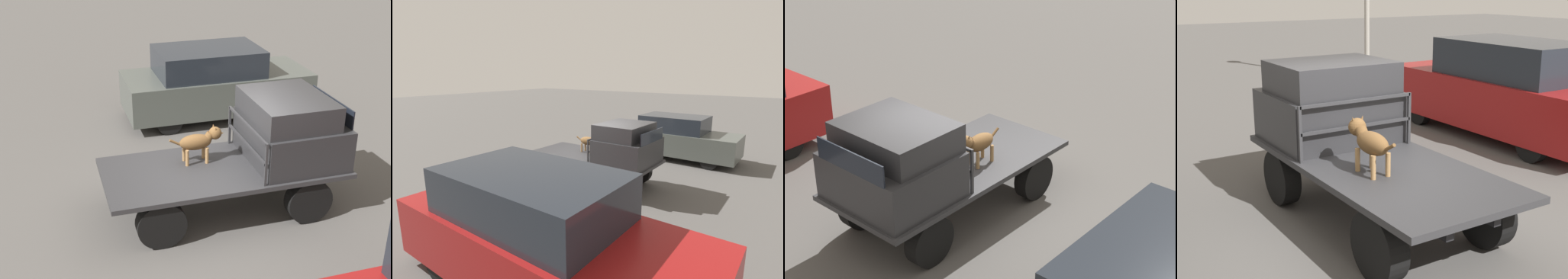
{
  "view_description": "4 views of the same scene",
  "coord_description": "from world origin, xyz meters",
  "views": [
    {
      "loc": [
        -2.78,
        -7.71,
        5.09
      ],
      "look_at": [
        -0.4,
        0.28,
        1.27
      ],
      "focal_mm": 50.0,
      "sensor_mm": 36.0,
      "label": 1
    },
    {
      "loc": [
        5.29,
        -7.57,
        3.44
      ],
      "look_at": [
        -0.4,
        0.28,
        1.27
      ],
      "focal_mm": 28.0,
      "sensor_mm": 36.0,
      "label": 2
    },
    {
      "loc": [
        6.7,
        6.47,
        5.83
      ],
      "look_at": [
        -0.4,
        0.28,
        1.27
      ],
      "focal_mm": 60.0,
      "sensor_mm": 36.0,
      "label": 3
    },
    {
      "loc": [
        -5.55,
        3.55,
        3.0
      ],
      "look_at": [
        -0.4,
        0.28,
        1.27
      ],
      "focal_mm": 50.0,
      "sensor_mm": 36.0,
      "label": 4
    }
  ],
  "objects": [
    {
      "name": "truck_headboard",
      "position": [
        0.42,
        0.0,
        1.33
      ],
      "size": [
        0.04,
        1.7,
        0.73
      ],
      "color": "#2D2D30",
      "rests_on": "flatbed_truck"
    },
    {
      "name": "truck_cab",
      "position": [
        1.2,
        0.0,
        1.39
      ],
      "size": [
        1.5,
        1.7,
        1.15
      ],
      "color": "#28282B",
      "rests_on": "flatbed_truck"
    },
    {
      "name": "dog",
      "position": [
        -0.31,
        0.28,
        1.23
      ],
      "size": [
        0.96,
        0.27,
        0.64
      ],
      "rotation": [
        0.0,
        0.0,
        -0.23
      ],
      "color": "#9E7547",
      "rests_on": "flatbed_truck"
    },
    {
      "name": "ground_plane",
      "position": [
        0.0,
        0.0,
        0.0
      ],
      "size": [
        80.0,
        80.0,
        0.0
      ],
      "primitive_type": "plane",
      "color": "#514F4C"
    },
    {
      "name": "parked_pickup_far",
      "position": [
        2.21,
        -4.54,
        0.96
      ],
      "size": [
        5.23,
        1.97,
        1.97
      ],
      "rotation": [
        0.0,
        0.0,
        -0.1
      ],
      "color": "black",
      "rests_on": "ground"
    },
    {
      "name": "flatbed_truck",
      "position": [
        0.0,
        0.0,
        0.61
      ],
      "size": [
        4.06,
        1.82,
        0.85
      ],
      "color": "black",
      "rests_on": "ground"
    }
  ]
}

